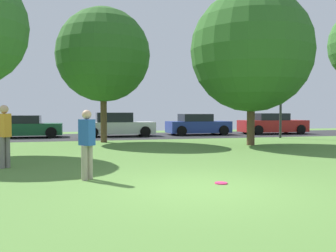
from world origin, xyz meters
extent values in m
plane|color=#547F38|center=(0.00, 0.00, 0.00)|extent=(44.00, 44.00, 0.00)
cube|color=#28282B|center=(0.00, 16.00, 0.00)|extent=(44.00, 6.40, 0.01)
cylinder|color=brown|center=(5.40, 8.40, 1.38)|extent=(0.36, 0.36, 2.77)
sphere|color=#2D6023|center=(5.40, 8.40, 4.29)|extent=(5.54, 5.54, 5.54)
cylinder|color=brown|center=(-0.98, 11.70, 1.53)|extent=(0.32, 0.32, 3.05)
sphere|color=#2D6023|center=(-0.98, 11.70, 4.36)|extent=(4.65, 4.65, 4.65)
cylinder|color=gray|center=(-2.25, 1.53, 0.39)|extent=(0.14, 0.14, 0.78)
cylinder|color=gray|center=(-2.13, 1.64, 0.39)|extent=(0.14, 0.14, 0.78)
cube|color=#23519E|center=(-2.19, 1.59, 1.07)|extent=(0.38, 0.38, 0.58)
sphere|color=tan|center=(-2.19, 1.59, 1.47)|extent=(0.21, 0.21, 0.21)
cylinder|color=slate|center=(-4.23, 3.95, 0.42)|extent=(0.14, 0.14, 0.85)
cylinder|color=slate|center=(-4.35, 3.84, 0.42)|extent=(0.14, 0.14, 0.85)
cube|color=orange|center=(-4.29, 3.90, 1.17)|extent=(0.38, 0.38, 0.64)
sphere|color=tan|center=(-4.29, 3.90, 1.60)|extent=(0.23, 0.23, 0.23)
cylinder|color=#EA2D6B|center=(0.55, 0.39, 0.01)|extent=(0.27, 0.27, 0.03)
cube|color=#195633|center=(-5.14, 16.36, 0.49)|extent=(4.08, 1.80, 0.69)
cube|color=black|center=(-5.34, 16.36, 1.08)|extent=(1.96, 1.59, 0.48)
cylinder|color=black|center=(-3.71, 17.26, 0.32)|extent=(0.64, 0.22, 0.64)
cylinder|color=black|center=(-3.71, 15.46, 0.32)|extent=(0.64, 0.22, 0.64)
cylinder|color=black|center=(-6.56, 17.26, 0.32)|extent=(0.64, 0.22, 0.64)
cube|color=white|center=(0.23, 15.99, 0.52)|extent=(4.51, 1.73, 0.74)
cube|color=black|center=(0.01, 15.99, 1.19)|extent=(2.17, 1.52, 0.59)
cylinder|color=black|center=(1.81, 16.85, 0.32)|extent=(0.64, 0.22, 0.64)
cylinder|color=black|center=(1.81, 15.12, 0.32)|extent=(0.64, 0.22, 0.64)
cylinder|color=black|center=(-1.35, 16.85, 0.32)|extent=(0.64, 0.22, 0.64)
cylinder|color=black|center=(-1.35, 15.12, 0.32)|extent=(0.64, 0.22, 0.64)
cube|color=#233893|center=(5.60, 16.20, 0.53)|extent=(4.09, 1.90, 0.75)
cube|color=black|center=(5.40, 16.20, 1.14)|extent=(1.97, 1.67, 0.48)
cylinder|color=black|center=(7.03, 17.15, 0.32)|extent=(0.64, 0.22, 0.64)
cylinder|color=black|center=(7.03, 15.25, 0.32)|extent=(0.64, 0.22, 0.64)
cylinder|color=black|center=(4.17, 17.15, 0.32)|extent=(0.64, 0.22, 0.64)
cylinder|color=black|center=(4.17, 15.25, 0.32)|extent=(0.64, 0.22, 0.64)
cube|color=#B21E1E|center=(10.97, 15.88, 0.55)|extent=(4.58, 1.84, 0.80)
cube|color=black|center=(10.74, 15.88, 1.19)|extent=(2.20, 1.62, 0.48)
cylinder|color=black|center=(12.57, 16.80, 0.32)|extent=(0.64, 0.22, 0.64)
cylinder|color=black|center=(12.57, 14.96, 0.32)|extent=(0.64, 0.22, 0.64)
cylinder|color=black|center=(9.37, 16.80, 0.32)|extent=(0.64, 0.22, 0.64)
cylinder|color=black|center=(9.37, 14.96, 0.32)|extent=(0.64, 0.22, 0.64)
cylinder|color=#2D2D33|center=(9.28, 12.20, 2.25)|extent=(0.14, 0.14, 4.50)
camera|label=1|loc=(-2.50, -6.80, 1.53)|focal=39.09mm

